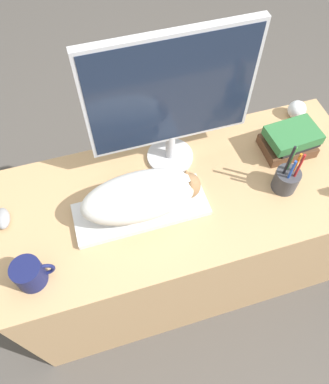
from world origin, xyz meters
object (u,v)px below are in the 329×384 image
at_px(book_stack, 290,140).
at_px(monitor, 172,97).
at_px(cat, 143,196).
at_px(coffee_mug, 30,274).
at_px(computer_mouse, 3,218).
at_px(pen_cup, 286,179).
at_px(baseball, 297,110).
at_px(keyboard, 141,210).

bearing_deg(book_stack, monitor, 168.85).
distance_m(cat, coffee_mug, 0.43).
xyz_separation_m(monitor, computer_mouse, (-0.64, -0.10, -0.30)).
relative_size(computer_mouse, coffee_mug, 0.66).
xyz_separation_m(monitor, coffee_mug, (-0.56, -0.34, -0.27)).
distance_m(pen_cup, book_stack, 0.19).
bearing_deg(monitor, cat, -128.53).
height_order(monitor, baseball, monitor).
xyz_separation_m(monitor, baseball, (0.57, 0.06, -0.28)).
height_order(computer_mouse, coffee_mug, coffee_mug).
bearing_deg(computer_mouse, keyboard, -11.98).
height_order(computer_mouse, book_stack, book_stack).
height_order(keyboard, baseball, baseball).
height_order(baseball, book_stack, book_stack).
xyz_separation_m(keyboard, monitor, (0.17, 0.20, 0.30)).
relative_size(keyboard, book_stack, 2.27).
bearing_deg(computer_mouse, cat, -11.69).
bearing_deg(coffee_mug, book_stack, 13.94).
distance_m(keyboard, cat, 0.09).
distance_m(coffee_mug, baseball, 1.21).
bearing_deg(baseball, keyboard, -160.43).
relative_size(cat, coffee_mug, 3.23).
height_order(monitor, pen_cup, monitor).
relative_size(baseball, book_stack, 0.36).
bearing_deg(monitor, keyboard, -130.55).
height_order(keyboard, pen_cup, pen_cup).
distance_m(keyboard, baseball, 0.79).
bearing_deg(keyboard, baseball, 19.57).
xyz_separation_m(keyboard, computer_mouse, (-0.47, 0.10, 0.01)).
height_order(keyboard, coffee_mug, coffee_mug).
bearing_deg(baseball, monitor, -173.57).
bearing_deg(pen_cup, baseball, 56.10).
distance_m(keyboard, coffee_mug, 0.42).
relative_size(keyboard, pen_cup, 2.05).
height_order(computer_mouse, pen_cup, pen_cup).
bearing_deg(book_stack, computer_mouse, -179.48).
bearing_deg(monitor, coffee_mug, -148.62).
bearing_deg(computer_mouse, pen_cup, -8.53).
relative_size(keyboard, computer_mouse, 5.53).
height_order(cat, book_stack, cat).
bearing_deg(monitor, computer_mouse, -171.11).
distance_m(monitor, baseball, 0.64).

